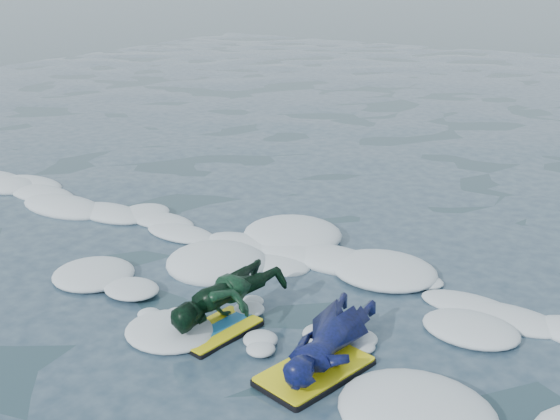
{
  "coord_description": "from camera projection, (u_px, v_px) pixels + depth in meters",
  "views": [
    {
      "loc": [
        3.8,
        -4.67,
        3.21
      ],
      "look_at": [
        -0.12,
        1.6,
        0.53
      ],
      "focal_mm": 45.0,
      "sensor_mm": 36.0,
      "label": 1
    }
  ],
  "objects": [
    {
      "name": "prone_woman_unit",
      "position": [
        328.0,
        343.0,
        5.81
      ],
      "size": [
        0.75,
        1.54,
        0.37
      ],
      "rotation": [
        0.0,
        0.0,
        1.33
      ],
      "color": "black",
      "rests_on": "ground"
    },
    {
      "name": "foam_band",
      "position": [
        262.0,
        273.0,
        7.53
      ],
      "size": [
        12.0,
        3.1,
        0.3
      ],
      "primitive_type": null,
      "color": "silver",
      "rests_on": "ground"
    },
    {
      "name": "prone_child_unit",
      "position": [
        228.0,
        302.0,
        6.38
      ],
      "size": [
        0.81,
        1.31,
        0.48
      ],
      "rotation": [
        0.0,
        0.0,
        1.43
      ],
      "color": "black",
      "rests_on": "ground"
    },
    {
      "name": "ground",
      "position": [
        202.0,
        312.0,
        6.71
      ],
      "size": [
        120.0,
        120.0,
        0.0
      ],
      "primitive_type": "plane",
      "color": "#173139",
      "rests_on": "ground"
    }
  ]
}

